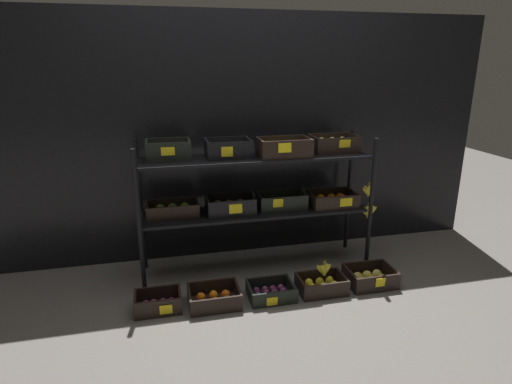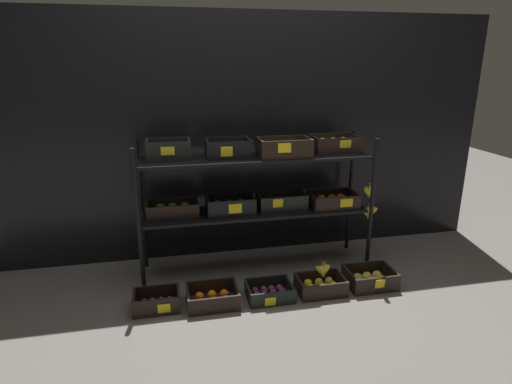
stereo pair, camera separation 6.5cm
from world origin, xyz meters
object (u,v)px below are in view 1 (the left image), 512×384
object	(u,v)px
crate_ground_tangerine	(214,298)
crate_ground_center_plum	(271,293)
display_rack	(260,182)
banana_bunch_loose	(324,270)
crate_ground_lemon	(321,285)
crate_ground_plum	(158,304)
crate_ground_apple_gold	(370,278)

from	to	relation	value
crate_ground_tangerine	crate_ground_center_plum	xyz separation A→B (m)	(0.39, -0.01, -0.00)
display_rack	banana_bunch_loose	distance (m)	0.79
banana_bunch_loose	crate_ground_lemon	bearing A→B (deg)	-173.25
crate_ground_lemon	banana_bunch_loose	bearing A→B (deg)	6.75
crate_ground_tangerine	banana_bunch_loose	bearing A→B (deg)	-0.60
crate_ground_center_plum	banana_bunch_loose	size ratio (longest dim) A/B	2.51
display_rack	banana_bunch_loose	size ratio (longest dim) A/B	14.78
crate_ground_plum	crate_ground_tangerine	bearing A→B (deg)	-2.73
display_rack	crate_ground_lemon	xyz separation A→B (m)	(0.34, -0.47, -0.65)
crate_ground_center_plum	crate_ground_apple_gold	bearing A→B (deg)	1.06
crate_ground_apple_gold	crate_ground_plum	bearing A→B (deg)	179.65
banana_bunch_loose	crate_ground_tangerine	bearing A→B (deg)	179.40
crate_ground_center_plum	crate_ground_lemon	size ratio (longest dim) A/B	0.94
crate_ground_plum	crate_ground_center_plum	bearing A→B (deg)	-1.75
display_rack	crate_ground_tangerine	distance (m)	0.91
crate_ground_center_plum	crate_ground_lemon	distance (m)	0.37
crate_ground_plum	crate_ground_lemon	distance (m)	1.13
display_rack	crate_ground_tangerine	size ratio (longest dim) A/B	5.38
display_rack	crate_ground_apple_gold	world-z (taller)	display_rack
display_rack	crate_ground_tangerine	bearing A→B (deg)	-132.47
display_rack	crate_ground_tangerine	xyz separation A→B (m)	(-0.42, -0.46, -0.66)
crate_ground_tangerine	crate_ground_center_plum	world-z (taller)	crate_ground_tangerine
display_rack	crate_ground_plum	distance (m)	1.12
crate_ground_plum	banana_bunch_loose	distance (m)	1.15
display_rack	crate_ground_lemon	bearing A→B (deg)	-54.68
display_rack	crate_ground_plum	world-z (taller)	display_rack
crate_ground_plum	banana_bunch_loose	bearing A→B (deg)	-1.29
display_rack	crate_ground_center_plum	xyz separation A→B (m)	(-0.03, -0.47, -0.66)
crate_ground_plum	crate_ground_tangerine	xyz separation A→B (m)	(0.37, -0.02, -0.00)
crate_ground_lemon	banana_bunch_loose	world-z (taller)	banana_bunch_loose
display_rack	crate_ground_apple_gold	xyz separation A→B (m)	(0.72, -0.46, -0.65)
display_rack	crate_ground_plum	bearing A→B (deg)	-150.56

